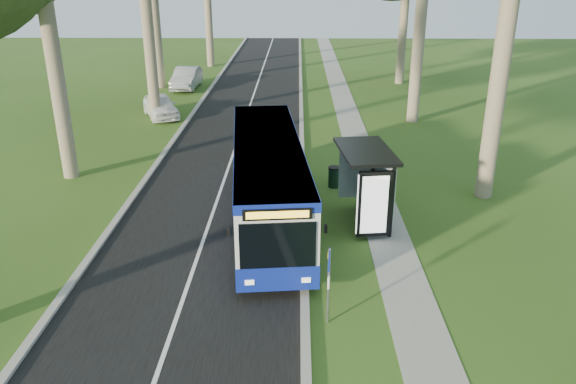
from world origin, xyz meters
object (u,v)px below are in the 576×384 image
object	(u,v)px
bus	(268,180)
car_white	(161,106)
bus_stop_sign	(329,277)
litter_bin	(334,177)
bus_shelter	(370,176)
car_silver	(187,78)

from	to	relation	value
bus	car_white	bearing A→B (deg)	110.65
bus_stop_sign	litter_bin	bearing A→B (deg)	92.29
bus_stop_sign	litter_bin	world-z (taller)	bus_stop_sign
bus_shelter	car_white	xyz separation A→B (m)	(-11.21, 15.84, -1.29)
litter_bin	bus	bearing A→B (deg)	-128.75
bus	bus_stop_sign	size ratio (longest dim) A/B	5.21
bus	bus_shelter	size ratio (longest dim) A/B	3.32
litter_bin	car_silver	world-z (taller)	car_silver
bus	bus_shelter	distance (m)	3.76
litter_bin	car_silver	bearing A→B (deg)	116.24
bus_shelter	car_silver	bearing A→B (deg)	107.55
bus_stop_sign	car_silver	bearing A→B (deg)	113.72
bus	bus_stop_sign	xyz separation A→B (m)	(1.92, -6.63, -0.16)
car_white	bus_shelter	bearing A→B (deg)	-79.60
bus_shelter	car_silver	distance (m)	27.11
bus_shelter	car_white	distance (m)	19.45
bus_shelter	litter_bin	distance (m)	4.38
bus_shelter	litter_bin	xyz separation A→B (m)	(-1.01, 3.97, -1.54)
bus	car_white	size ratio (longest dim) A/B	2.76
bus	car_silver	world-z (taller)	bus
bus_stop_sign	bus_shelter	world-z (taller)	bus_shelter
bus	car_silver	bearing A→B (deg)	101.69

